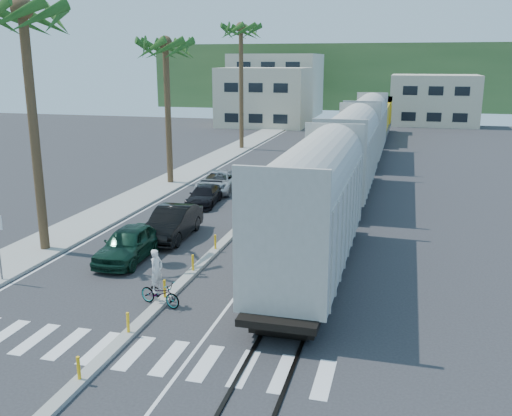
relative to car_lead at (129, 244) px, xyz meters
The scene contains 15 objects.
ground 6.86m from the car_lead, 59.51° to the right, with size 140.00×140.00×0.00m, color #28282B.
sidewalk 19.79m from the car_lead, 104.77° to the left, with size 3.00×90.00×0.15m, color gray.
rails 23.70m from the car_lead, 69.08° to the left, with size 1.56×100.00×0.06m.
median 14.52m from the car_lead, 76.20° to the left, with size 0.45×60.00×0.85m.
crosswalk 8.64m from the car_lead, 66.29° to the right, with size 14.00×2.20×0.01m, color silver.
lane_markings 19.19m from the car_lead, 86.08° to the left, with size 9.42×90.00×0.01m.
freight_train 22.66m from the car_lead, 67.98° to the left, with size 3.00×60.94×5.85m.
palm_trees 20.12m from the car_lead, 105.42° to the left, with size 3.50×37.20×13.75m.
buildings 65.94m from the car_lead, 92.57° to the left, with size 38.00×27.00×10.00m.
hillside 94.33m from the car_lead, 87.90° to the left, with size 80.00×20.00×12.00m, color #385628.
car_lead is the anchor object (origin of this frame).
car_second 3.69m from the car_lead, 80.46° to the left, with size 1.91×5.05×1.64m, color black.
car_third 10.71m from the car_lead, 91.09° to the left, with size 2.09×4.34×1.22m, color black.
car_rear 14.57m from the car_lead, 92.05° to the left, with size 2.67×5.29×1.44m, color #B7B9BC.
cyclist 5.50m from the car_lead, 51.35° to the right, with size 1.55×2.12×2.19m.
Camera 1 is at (8.57, -16.71, 8.93)m, focal length 40.00 mm.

